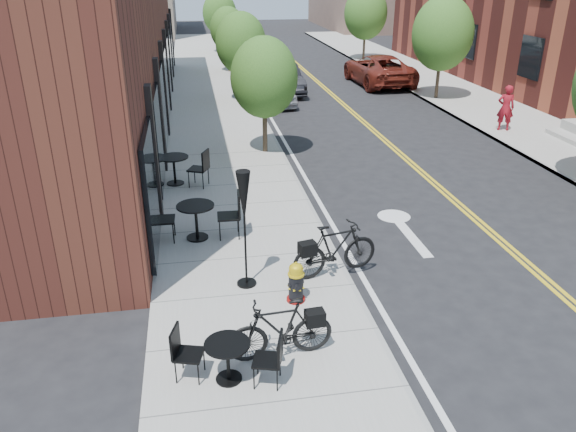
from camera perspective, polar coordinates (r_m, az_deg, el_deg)
ground at (r=11.45m, az=6.77°, el=-7.40°), size 120.00×120.00×0.00m
sidewalk_near at (r=20.21m, az=-6.66°, el=7.05°), size 4.00×70.00×0.12m
sidewalk_far at (r=23.99m, az=23.56°, el=7.94°), size 4.00×70.00×0.12m
building_near at (r=23.71m, az=-19.16°, el=16.98°), size 5.00×28.00×7.00m
tree_near_a at (r=18.76m, az=-2.45°, el=13.86°), size 2.20×2.20×3.81m
tree_near_b at (r=26.61m, az=-4.81°, el=17.11°), size 2.30×2.30×3.98m
tree_near_c at (r=34.56m, az=-6.11°, el=18.37°), size 2.10×2.10×3.67m
tree_near_d at (r=42.49m, az=-6.96°, el=19.76°), size 2.40×2.40×4.11m
tree_far_b at (r=27.97m, az=15.43°, el=17.42°), size 2.80×2.80×4.62m
tree_far_c at (r=39.17m, az=7.90°, el=19.73°), size 2.80×2.80×4.62m
fire_hydrant at (r=10.60m, az=0.81°, el=-6.78°), size 0.46×0.46×0.82m
bicycle_left at (r=9.13m, az=-0.81°, el=-11.44°), size 1.77×0.62×1.05m
bicycle_right at (r=11.44m, az=4.82°, el=-3.38°), size 1.95×0.95×1.13m
bistro_set_a at (r=8.78m, az=-6.14°, el=-13.96°), size 1.67×0.87×0.88m
bistro_set_b at (r=13.07m, az=-9.33°, el=-0.07°), size 2.02×0.90×1.09m
bistro_set_c at (r=16.53m, az=-11.50°, el=4.99°), size 2.02×1.25×1.08m
patio_umbrella at (r=10.56m, az=-4.49°, el=1.10°), size 0.39×0.39×2.39m
parked_car_a at (r=26.66m, az=-1.50°, el=12.74°), size 1.86×4.03×1.34m
parked_car_b at (r=29.03m, az=-0.58°, el=13.79°), size 1.77×4.46×1.44m
parked_car_c at (r=34.59m, az=-3.54°, el=15.49°), size 2.37×5.29×1.51m
parked_car_far at (r=31.60m, az=9.16°, el=14.48°), size 2.79×5.76×1.58m
pedestrian at (r=23.23m, az=21.24°, el=10.20°), size 0.74×0.61×1.73m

